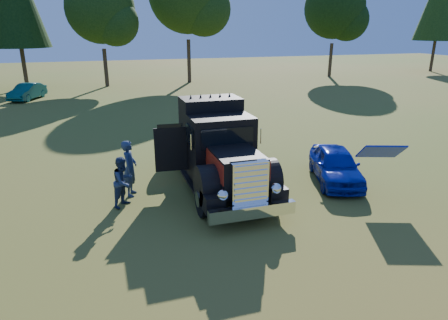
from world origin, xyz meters
TOP-DOWN VIEW (x-y plane):
  - ground at (0.00, 0.00)m, footprint 120.00×120.00m
  - diamond_t_truck at (-1.12, 2.77)m, footprint 3.38×7.16m
  - hotrod_coupe at (3.10, 1.98)m, footprint 2.59×4.22m
  - spectator_near at (-4.08, 2.92)m, footprint 0.62×0.78m
  - spectator_far at (-4.36, 2.13)m, footprint 0.97×0.98m
  - distant_teal_car at (-10.06, 23.92)m, footprint 2.57×3.91m

SIDE VIEW (x-z plane):
  - ground at x=0.00m, z-range 0.00..0.00m
  - distant_teal_car at x=-10.06m, z-range 0.00..1.22m
  - hotrod_coupe at x=3.10m, z-range -0.31..1.57m
  - spectator_far at x=-4.36m, z-range 0.00..1.60m
  - spectator_near at x=-4.08m, z-range 0.00..1.88m
  - diamond_t_truck at x=-1.12m, z-range -0.22..2.78m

